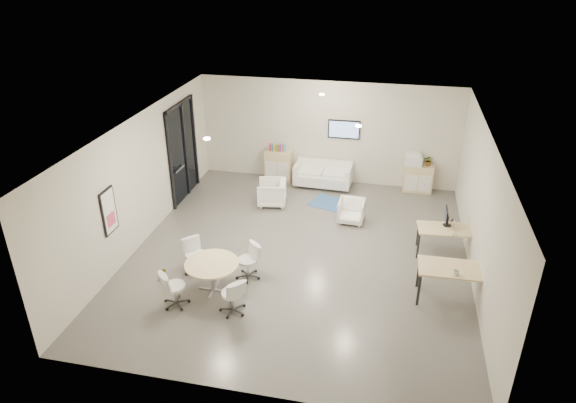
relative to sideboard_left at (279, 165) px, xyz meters
The scene contains 21 objects.
room_shell 4.65m from the sideboard_left, 70.45° to the right, with size 9.60×10.60×4.80m.
glass_door 3.17m from the sideboard_left, 144.45° to the right, with size 0.09×1.90×2.85m.
artwork 6.44m from the sideboard_left, 112.81° to the right, with size 0.05×0.54×1.04m.
wall_tv 2.39m from the sideboard_left, ahead, with size 0.98×0.06×0.58m.
ceiling_spots 4.55m from the sideboard_left, 69.03° to the right, with size 3.14×4.14×0.03m.
sideboard_left is the anchor object (origin of this frame).
sideboard_right 4.36m from the sideboard_left, ahead, with size 0.86×0.42×0.86m.
books 0.59m from the sideboard_left, behind, with size 0.49×0.14×0.22m.
printer 4.18m from the sideboard_left, ahead, with size 0.54×0.45×0.37m.
loveseat 1.50m from the sideboard_left, ahead, with size 1.77×0.93×0.65m.
blue_rug 2.51m from the sideboard_left, 35.68° to the right, with size 1.35×0.90×0.01m, color #335E9C.
armchair_left 1.80m from the sideboard_left, 83.45° to the right, with size 0.79×0.74×0.81m, color white.
armchair_right 3.50m from the sideboard_left, 42.70° to the right, with size 0.68×0.64×0.70m, color white.
desk_rear 6.10m from the sideboard_left, 35.60° to the right, with size 1.44×0.82×0.72m.
desk_front 7.36m from the sideboard_left, 47.00° to the right, with size 1.54×0.79×0.80m.
monitor 6.00m from the sideboard_left, 34.66° to the right, with size 0.20×0.50×0.44m.
round_table 6.13m from the sideboard_left, 90.42° to the right, with size 1.16×1.16×0.71m.
meeting_chairs 6.13m from the sideboard_left, 90.42° to the right, with size 2.08×2.08×0.82m.
plant_cabinet 4.64m from the sideboard_left, ahead, with size 0.29×0.32×0.25m, color #3F7F3F.
plant_floor 6.15m from the sideboard_left, 102.23° to the right, with size 0.17×0.31×0.14m, color #3F7F3F.
cup 7.53m from the sideboard_left, 48.43° to the right, with size 0.13×0.10×0.13m, color white.
Camera 1 is at (1.96, -10.52, 6.77)m, focal length 32.00 mm.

